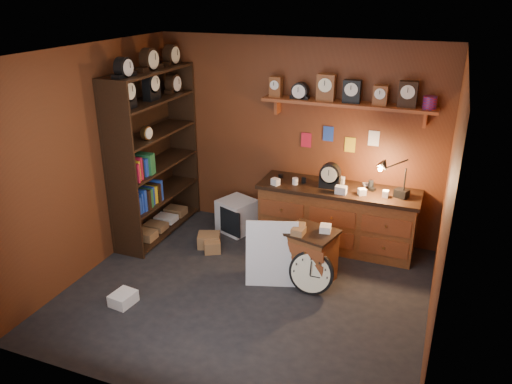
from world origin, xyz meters
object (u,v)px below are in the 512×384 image
object	(u,v)px
shelving_unit	(152,148)
low_cabinet	(310,253)
big_round_clock	(311,273)
workbench	(337,214)

from	to	relation	value
shelving_unit	low_cabinet	xyz separation A→B (m)	(2.40, -0.47, -0.89)
big_round_clock	low_cabinet	bearing A→B (deg)	109.55
shelving_unit	big_round_clock	bearing A→B (deg)	-16.16
low_cabinet	shelving_unit	bearing A→B (deg)	-176.57
shelving_unit	big_round_clock	xyz separation A→B (m)	(2.48, -0.72, -1.00)
low_cabinet	big_round_clock	bearing A→B (deg)	-55.91
shelving_unit	big_round_clock	size ratio (longest dim) A/B	4.93
shelving_unit	low_cabinet	bearing A→B (deg)	-11.11
workbench	shelving_unit	bearing A→B (deg)	-168.78
workbench	big_round_clock	bearing A→B (deg)	-90.41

